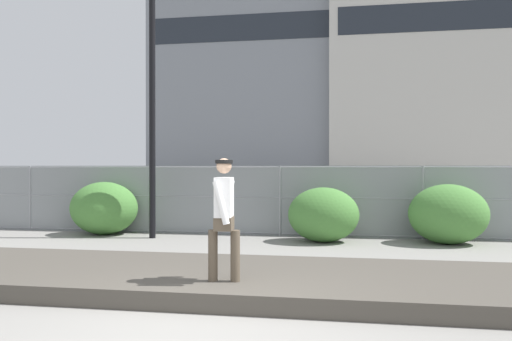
{
  "coord_description": "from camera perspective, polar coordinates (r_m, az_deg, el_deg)",
  "views": [
    {
      "loc": [
        1.6,
        -5.23,
        1.81
      ],
      "look_at": [
        0.02,
        4.04,
        1.75
      ],
      "focal_mm": 35.31,
      "sensor_mm": 36.0,
      "label": 1
    }
  ],
  "objects": [
    {
      "name": "skateboard",
      "position": [
        7.08,
        -3.64,
        -13.96
      ],
      "size": [
        0.81,
        0.26,
        0.07
      ],
      "color": "#B22D2D",
      "rests_on": "ground_plane"
    },
    {
      "name": "office_block",
      "position": [
        53.99,
        18.85,
        11.17
      ],
      "size": [
        19.07,
        13.97,
        23.87
      ],
      "color": "#B2AFA8",
      "rests_on": "ground_plane"
    },
    {
      "name": "library_building",
      "position": [
        56.05,
        0.6,
        10.95
      ],
      "size": [
        20.37,
        15.62,
        24.16
      ],
      "color": "slate",
      "rests_on": "ground_plane"
    },
    {
      "name": "gravel_berm",
      "position": [
        7.73,
        -2.56,
        -12.2
      ],
      "size": [
        11.91,
        2.81,
        0.25
      ],
      "primitive_type": "cube",
      "color": "#4C473F",
      "rests_on": "ground_plane"
    },
    {
      "name": "shrub_center",
      "position": [
        12.31,
        7.65,
        -4.98
      ],
      "size": [
        1.71,
        1.4,
        1.32
      ],
      "color": "#477F38",
      "rests_on": "ground_plane"
    },
    {
      "name": "ground_plane",
      "position": [
        5.76,
        -7.33,
        -17.96
      ],
      "size": [
        120.0,
        120.0,
        0.0
      ],
      "primitive_type": "plane",
      "color": "gray"
    },
    {
      "name": "parked_car_near",
      "position": [
        17.56,
        -9.55,
        -2.8
      ],
      "size": [
        4.52,
        2.18,
        1.66
      ],
      "color": "#B7BABF",
      "rests_on": "ground_plane"
    },
    {
      "name": "skater",
      "position": [
        6.89,
        -3.64,
        -5.2
      ],
      "size": [
        0.73,
        0.6,
        1.86
      ],
      "color": "gray",
      "rests_on": "skateboard"
    },
    {
      "name": "chain_fence",
      "position": [
        13.29,
        2.75,
        -3.41
      ],
      "size": [
        21.8,
        0.06,
        1.85
      ],
      "color": "gray",
      "rests_on": "ground_plane"
    },
    {
      "name": "shrub_left",
      "position": [
        14.15,
        -16.84,
        -4.11
      ],
      "size": [
        1.83,
        1.5,
        1.41
      ],
      "color": "#477F38",
      "rests_on": "ground_plane"
    },
    {
      "name": "shrub_right",
      "position": [
        12.71,
        20.95,
        -4.63
      ],
      "size": [
        1.83,
        1.49,
        1.41
      ],
      "color": "#477F38",
      "rests_on": "ground_plane"
    },
    {
      "name": "street_lamp",
      "position": [
        13.32,
        -11.68,
        10.71
      ],
      "size": [
        0.44,
        0.44,
        6.75
      ],
      "color": "black",
      "rests_on": "ground_plane"
    }
  ]
}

